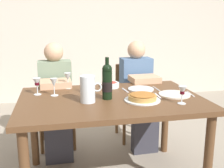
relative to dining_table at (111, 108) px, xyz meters
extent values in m
cube|color=beige|center=(0.00, 2.65, 0.73)|extent=(8.00, 0.10, 2.80)
cube|color=brown|center=(0.00, 0.00, 0.07)|extent=(1.50, 1.00, 0.04)
cylinder|color=brown|center=(0.67, -0.42, -0.31)|extent=(0.07, 0.07, 0.72)
cylinder|color=brown|center=(-0.67, 0.42, -0.31)|extent=(0.07, 0.07, 0.72)
cylinder|color=brown|center=(0.67, 0.42, -0.31)|extent=(0.07, 0.07, 0.72)
cylinder|color=black|center=(-0.04, -0.02, 0.21)|extent=(0.08, 0.08, 0.23)
sphere|color=black|center=(-0.04, -0.02, 0.34)|extent=(0.08, 0.08, 0.08)
cylinder|color=black|center=(-0.04, -0.02, 0.39)|extent=(0.03, 0.03, 0.09)
cylinder|color=black|center=(-0.04, -0.02, 0.20)|extent=(0.08, 0.08, 0.08)
cylinder|color=silver|center=(-0.20, -0.08, 0.20)|extent=(0.12, 0.12, 0.21)
cylinder|color=silver|center=(-0.20, -0.08, 0.16)|extent=(0.11, 0.11, 0.13)
torus|color=silver|center=(-0.13, -0.08, 0.21)|extent=(0.07, 0.01, 0.07)
cylinder|color=silver|center=(0.22, -0.13, 0.10)|extent=(0.29, 0.29, 0.01)
cylinder|color=#C18E47|center=(0.22, -0.13, 0.12)|extent=(0.22, 0.22, 0.03)
ellipsoid|color=#9E6028|center=(0.22, -0.13, 0.14)|extent=(0.20, 0.20, 0.02)
cylinder|color=silver|center=(0.07, 0.35, 0.12)|extent=(0.16, 0.16, 0.05)
ellipsoid|color=#B2382D|center=(0.07, 0.35, 0.13)|extent=(0.13, 0.13, 0.03)
cylinder|color=silver|center=(-0.60, 0.23, 0.09)|extent=(0.06, 0.06, 0.00)
cylinder|color=silver|center=(-0.60, 0.23, 0.13)|extent=(0.01, 0.01, 0.08)
cone|color=silver|center=(-0.60, 0.23, 0.21)|extent=(0.07, 0.07, 0.06)
cylinder|color=#470A14|center=(-0.60, 0.23, 0.19)|extent=(0.04, 0.04, 0.02)
cylinder|color=silver|center=(-0.46, 0.16, 0.09)|extent=(0.06, 0.06, 0.00)
cylinder|color=silver|center=(-0.46, 0.16, 0.13)|extent=(0.01, 0.01, 0.07)
cone|color=silver|center=(-0.46, 0.16, 0.21)|extent=(0.06, 0.06, 0.07)
cylinder|color=silver|center=(0.50, -0.27, 0.09)|extent=(0.06, 0.06, 0.00)
cylinder|color=silver|center=(0.50, -0.27, 0.13)|extent=(0.01, 0.01, 0.07)
cone|color=silver|center=(0.50, -0.27, 0.20)|extent=(0.06, 0.06, 0.06)
cylinder|color=#470A14|center=(0.50, -0.27, 0.18)|extent=(0.04, 0.04, 0.02)
cylinder|color=silver|center=(-0.33, 0.39, 0.09)|extent=(0.06, 0.06, 0.00)
cylinder|color=silver|center=(-0.33, 0.39, 0.13)|extent=(0.01, 0.01, 0.07)
cone|color=silver|center=(-0.33, 0.39, 0.20)|extent=(0.07, 0.07, 0.07)
cylinder|color=silver|center=(0.55, -0.03, 0.10)|extent=(0.27, 0.27, 0.01)
cylinder|color=silver|center=(0.32, 0.20, 0.10)|extent=(0.24, 0.24, 0.01)
cube|color=silver|center=(0.40, -0.03, 0.09)|extent=(0.02, 0.16, 0.00)
cube|color=silver|center=(0.70, -0.03, 0.09)|extent=(0.03, 0.18, 0.00)
cube|color=silver|center=(0.47, 0.20, 0.09)|extent=(0.01, 0.18, 0.00)
cube|color=silver|center=(0.17, 0.20, 0.09)|extent=(0.03, 0.16, 0.00)
cube|color=brown|center=(-0.45, 0.81, -0.21)|extent=(0.41, 0.41, 0.02)
cube|color=brown|center=(-0.45, 0.99, 0.00)|extent=(0.36, 0.04, 0.40)
cylinder|color=brown|center=(-0.62, 0.63, -0.44)|extent=(0.04, 0.04, 0.45)
cylinder|color=brown|center=(-0.28, 0.64, -0.44)|extent=(0.04, 0.04, 0.45)
cylinder|color=brown|center=(-0.62, 0.97, -0.44)|extent=(0.04, 0.04, 0.45)
cylinder|color=brown|center=(-0.28, 0.98, -0.44)|extent=(0.04, 0.04, 0.45)
cube|color=gray|center=(-0.45, 0.77, 0.05)|extent=(0.34, 0.21, 0.50)
sphere|color=tan|center=(-0.45, 0.77, 0.39)|extent=(0.20, 0.20, 0.20)
cube|color=#33333D|center=(-0.45, 0.58, -0.20)|extent=(0.31, 0.39, 0.14)
cube|color=#33333D|center=(-0.44, 0.43, -0.47)|extent=(0.27, 0.13, 0.40)
cube|color=tan|center=(-0.44, 0.49, 0.12)|extent=(0.29, 0.25, 0.06)
cube|color=brown|center=(0.45, 0.83, -0.21)|extent=(0.41, 0.41, 0.02)
cube|color=brown|center=(0.45, 1.01, 0.00)|extent=(0.36, 0.04, 0.40)
cylinder|color=brown|center=(0.28, 0.66, -0.44)|extent=(0.04, 0.04, 0.45)
cylinder|color=brown|center=(0.62, 0.66, -0.44)|extent=(0.04, 0.04, 0.45)
cylinder|color=brown|center=(0.28, 1.00, -0.44)|extent=(0.04, 0.04, 0.45)
cylinder|color=brown|center=(0.62, 1.00, -0.44)|extent=(0.04, 0.04, 0.45)
cube|color=#4C6B93|center=(0.45, 0.79, 0.05)|extent=(0.35, 0.21, 0.50)
sphere|color=tan|center=(0.45, 0.79, 0.39)|extent=(0.20, 0.20, 0.20)
cube|color=#33333D|center=(0.46, 0.60, -0.20)|extent=(0.32, 0.39, 0.14)
cube|color=#33333D|center=(0.46, 0.45, -0.47)|extent=(0.28, 0.13, 0.40)
cube|color=tan|center=(0.46, 0.51, 0.12)|extent=(0.30, 0.25, 0.06)
camera|label=1|loc=(-0.44, -2.12, 0.72)|focal=43.80mm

